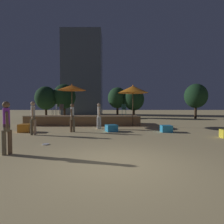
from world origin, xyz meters
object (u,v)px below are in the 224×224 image
at_px(background_tree_1, 45,98).
at_px(background_tree_0, 117,98).
at_px(background_tree_2, 64,96).
at_px(background_tree_4, 133,99).
at_px(person_1, 32,117).
at_px(cube_seat_3, 24,128).
at_px(person_2, 5,126).
at_px(person_3, 98,115).
at_px(cube_seat_2, 165,129).
at_px(bistro_chair_0, 61,108).
at_px(background_tree_3, 195,96).
at_px(patio_umbrella_1, 71,88).
at_px(person_0, 72,117).
at_px(patio_umbrella_0, 132,89).
at_px(bistro_chair_1, 123,108).
at_px(cube_seat_0, 111,128).
at_px(bistro_chair_3, 72,108).
at_px(bistro_chair_2, 55,108).
at_px(frisbee_disc, 45,144).

bearing_deg(background_tree_1, background_tree_0, -1.07).
relative_size(background_tree_2, background_tree_4, 1.18).
bearing_deg(person_1, cube_seat_3, 119.00).
bearing_deg(person_2, person_3, 31.42).
distance_m(cube_seat_2, background_tree_4, 11.75).
height_order(bistro_chair_0, background_tree_3, background_tree_3).
distance_m(patio_umbrella_1, bistro_chair_0, 2.51).
distance_m(person_0, background_tree_3, 16.39).
bearing_deg(person_0, person_2, 82.83).
distance_m(patio_umbrella_0, bistro_chair_1, 1.91).
relative_size(patio_umbrella_1, cube_seat_0, 3.97).
bearing_deg(person_3, background_tree_2, -77.07).
distance_m(cube_seat_0, person_0, 2.39).
height_order(cube_seat_2, person_2, person_2).
xyz_separation_m(bistro_chair_0, bistro_chair_1, (5.31, -0.71, 0.00)).
height_order(bistro_chair_3, background_tree_3, background_tree_3).
height_order(bistro_chair_3, background_tree_2, background_tree_2).
bearing_deg(patio_umbrella_1, person_1, -103.52).
distance_m(background_tree_0, background_tree_3, 9.42).
relative_size(cube_seat_3, person_1, 0.38).
xyz_separation_m(person_2, bistro_chair_1, (4.26, 8.82, 0.43)).
bearing_deg(person_1, bistro_chair_2, 81.44).
relative_size(cube_seat_2, cube_seat_3, 0.91).
distance_m(person_3, background_tree_2, 13.02).
xyz_separation_m(frisbee_disc, background_tree_0, (3.31, 15.62, 2.52)).
height_order(cube_seat_0, person_1, person_1).
distance_m(bistro_chair_3, background_tree_4, 9.16).
relative_size(cube_seat_2, background_tree_1, 0.15).
distance_m(cube_seat_2, background_tree_2, 16.44).
height_order(bistro_chair_1, background_tree_2, background_tree_2).
height_order(cube_seat_2, background_tree_1, background_tree_1).
bearing_deg(person_3, background_tree_0, -110.47).
xyz_separation_m(cube_seat_2, background_tree_2, (-9.51, 13.16, 2.58)).
bearing_deg(background_tree_2, background_tree_3, -8.62).
distance_m(person_0, bistro_chair_3, 4.83).
xyz_separation_m(patio_umbrella_1, person_3, (2.22, -1.86, -2.01)).
distance_m(cube_seat_3, background_tree_4, 14.06).
distance_m(patio_umbrella_0, background_tree_1, 13.86).
bearing_deg(background_tree_3, bistro_chair_2, -154.96).
relative_size(person_3, background_tree_2, 0.38).
distance_m(person_1, background_tree_1, 14.27).
bearing_deg(patio_umbrella_1, bistro_chair_3, 99.09).
height_order(patio_umbrella_1, person_2, patio_umbrella_1).
bearing_deg(bistro_chair_2, background_tree_0, 112.39).
distance_m(cube_seat_2, person_0, 5.51).
xyz_separation_m(person_1, background_tree_0, (4.84, 13.31, 1.58)).
relative_size(patio_umbrella_1, person_1, 1.82).
xyz_separation_m(bistro_chair_0, bistro_chair_2, (-0.20, -0.93, 0.00)).
height_order(patio_umbrella_1, background_tree_2, background_tree_2).
bearing_deg(patio_umbrella_0, background_tree_3, 42.38).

